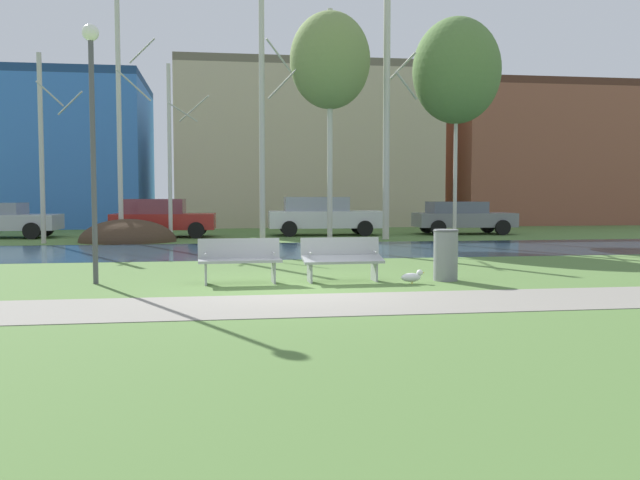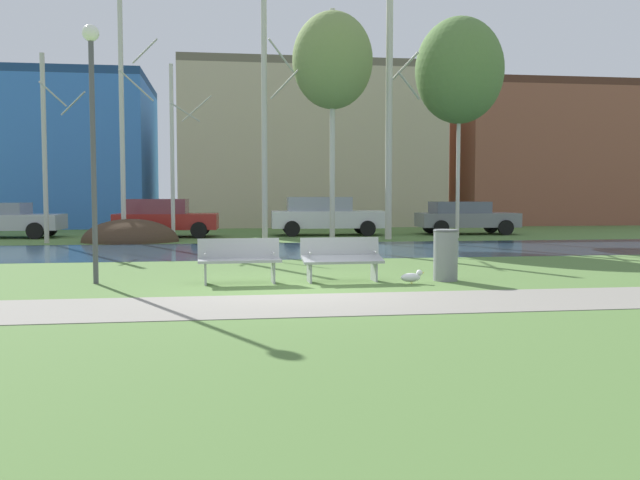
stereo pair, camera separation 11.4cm
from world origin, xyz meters
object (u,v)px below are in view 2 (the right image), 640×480
(parked_sedan_second_red, at_px, (164,217))
(streetlamp, at_px, (92,110))
(parked_hatch_third_white, at_px, (325,215))
(bench_left, at_px, (239,259))
(seagull, at_px, (412,277))
(bench_right, at_px, (342,258))
(parked_van_nearest_silver, at_px, (1,219))
(parked_wagon_fourth_grey, at_px, (465,217))
(trash_bin, at_px, (446,254))

(parked_sedan_second_red, bearing_deg, streetlamp, -90.92)
(parked_hatch_third_white, bearing_deg, streetlamp, -114.72)
(bench_left, relative_size, seagull, 3.42)
(bench_left, height_order, parked_sedan_second_red, parked_sedan_second_red)
(streetlamp, relative_size, parked_hatch_third_white, 1.04)
(bench_right, height_order, parked_van_nearest_silver, parked_van_nearest_silver)
(seagull, distance_m, parked_wagon_fourth_grey, 16.93)
(parked_sedan_second_red, bearing_deg, bench_left, -80.32)
(seagull, relative_size, parked_sedan_second_red, 0.11)
(trash_bin, bearing_deg, bench_right, 175.46)
(parked_sedan_second_red, distance_m, parked_wagon_fourth_grey, 12.59)
(bench_right, relative_size, parked_sedan_second_red, 0.39)
(streetlamp, bearing_deg, parked_wagon_fourth_grey, 48.74)
(parked_sedan_second_red, xyz_separation_m, parked_hatch_third_white, (6.56, 0.26, 0.03))
(bench_left, distance_m, parked_sedan_second_red, 15.07)
(parked_van_nearest_silver, bearing_deg, parked_wagon_fourth_grey, -0.93)
(bench_right, relative_size, streetlamp, 0.33)
(bench_left, distance_m, parked_van_nearest_silver, 17.68)
(bench_right, height_order, seagull, bench_right)
(bench_right, height_order, streetlamp, streetlamp)
(bench_right, height_order, parked_hatch_third_white, parked_hatch_third_white)
(bench_left, xyz_separation_m, parked_van_nearest_silver, (-8.87, 15.29, 0.27))
(seagull, height_order, parked_hatch_third_white, parked_hatch_third_white)
(bench_right, bearing_deg, trash_bin, -4.54)
(parked_sedan_second_red, height_order, parked_hatch_third_white, parked_hatch_third_white)
(seagull, bearing_deg, parked_wagon_fourth_grey, 66.53)
(trash_bin, distance_m, streetlamp, 7.45)
(parked_sedan_second_red, bearing_deg, trash_bin, -66.12)
(bench_left, xyz_separation_m, parked_sedan_second_red, (-2.53, 14.85, 0.32))
(parked_sedan_second_red, xyz_separation_m, parked_wagon_fourth_grey, (12.59, 0.13, -0.05))
(bench_right, distance_m, parked_van_nearest_silver, 18.78)
(parked_van_nearest_silver, height_order, parked_hatch_third_white, parked_hatch_third_white)
(bench_right, xyz_separation_m, seagull, (1.29, -0.54, -0.34))
(bench_right, relative_size, parked_hatch_third_white, 0.34)
(trash_bin, height_order, parked_wagon_fourth_grey, parked_wagon_fourth_grey)
(seagull, bearing_deg, trash_bin, 24.91)
(parked_van_nearest_silver, relative_size, parked_hatch_third_white, 0.96)
(streetlamp, bearing_deg, trash_bin, -4.44)
(parked_van_nearest_silver, height_order, parked_sedan_second_red, parked_sedan_second_red)
(trash_bin, distance_m, seagull, 0.97)
(parked_hatch_third_white, xyz_separation_m, parked_wagon_fourth_grey, (6.03, -0.13, -0.08))
(streetlamp, distance_m, parked_van_nearest_silver, 16.33)
(bench_left, xyz_separation_m, bench_right, (2.02, 0.00, 0.00))
(bench_right, xyz_separation_m, parked_van_nearest_silver, (-10.89, 15.29, 0.27))
(trash_bin, bearing_deg, parked_hatch_third_white, 90.34)
(bench_left, xyz_separation_m, parked_hatch_third_white, (4.02, 15.11, 0.36))
(parked_van_nearest_silver, distance_m, parked_wagon_fourth_grey, 18.93)
(bench_right, bearing_deg, parked_sedan_second_red, 107.06)
(bench_left, relative_size, streetlamp, 0.33)
(seagull, xyz_separation_m, parked_van_nearest_silver, (-12.19, 15.83, 0.61))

